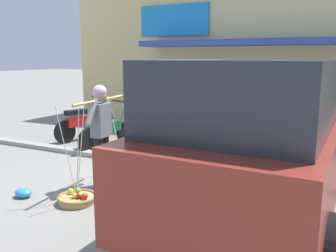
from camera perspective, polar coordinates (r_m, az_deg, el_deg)
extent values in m
plane|color=gray|center=(6.69, -4.39, -7.84)|extent=(90.00, 90.00, 0.00)
cube|color=gray|center=(7.25, -1.53, -5.91)|extent=(20.00, 0.24, 0.10)
cylinder|color=black|center=(6.04, -10.71, -5.77)|extent=(0.15, 0.15, 0.86)
cylinder|color=black|center=(6.19, -9.83, -5.34)|extent=(0.15, 0.15, 0.86)
cube|color=slate|center=(5.96, -10.49, 0.92)|extent=(0.23, 0.36, 0.54)
sphere|color=tan|center=(5.90, -10.62, 4.80)|extent=(0.21, 0.21, 0.21)
sphere|color=#D1A8CC|center=(5.90, -10.64, 5.28)|extent=(0.22, 0.22, 0.22)
cylinder|color=slate|center=(5.73, -11.80, 2.21)|extent=(0.12, 0.34, 0.43)
cylinder|color=slate|center=(6.14, -9.36, 2.84)|extent=(0.12, 0.34, 0.43)
cylinder|color=tan|center=(5.91, -10.59, 3.98)|extent=(0.18, 1.44, 0.04)
cylinder|color=tan|center=(5.67, -14.00, -11.14)|extent=(0.54, 0.54, 0.09)
torus|color=olive|center=(5.65, -14.02, -10.67)|extent=(0.58, 0.58, 0.05)
sphere|color=gold|center=(5.78, -15.00, -9.82)|extent=(0.09, 0.09, 0.09)
sphere|color=gold|center=(5.58, -13.54, -10.45)|extent=(0.09, 0.09, 0.09)
sphere|color=#B1201C|center=(5.57, -13.78, -10.58)|extent=(0.08, 0.08, 0.08)
sphere|color=red|center=(5.52, -12.89, -10.67)|extent=(0.09, 0.09, 0.09)
sphere|color=yellow|center=(5.60, -14.39, -10.47)|extent=(0.09, 0.09, 0.09)
sphere|color=#76B645|center=(5.61, -13.93, -9.77)|extent=(0.09, 0.09, 0.09)
cylinder|color=silver|center=(5.54, -13.51, -3.75)|extent=(0.01, 0.26, 1.36)
cylinder|color=silver|center=(5.47, -15.62, -4.03)|extent=(0.23, 0.14, 1.36)
cylinder|color=silver|center=(5.33, -13.91, -4.33)|extent=(0.23, 0.14, 1.36)
cylinder|color=tan|center=(6.82, -6.97, -7.11)|extent=(0.54, 0.54, 0.09)
torus|color=olive|center=(6.81, -6.98, -6.71)|extent=(0.58, 0.58, 0.05)
sphere|color=#73B344|center=(6.81, -7.65, -6.34)|extent=(0.10, 0.10, 0.10)
sphere|color=#6DA840|center=(6.85, -6.40, -6.21)|extent=(0.10, 0.10, 0.10)
sphere|color=#AD1F1B|center=(6.92, -6.90, -6.11)|extent=(0.08, 0.08, 0.08)
cylinder|color=silver|center=(6.74, -6.53, -0.95)|extent=(0.01, 0.26, 1.36)
cylinder|color=silver|center=(6.65, -8.18, -1.16)|extent=(0.23, 0.14, 1.36)
cylinder|color=silver|center=(6.53, -6.63, -1.33)|extent=(0.23, 0.14, 1.36)
cylinder|color=black|center=(10.13, -9.88, 0.13)|extent=(0.23, 0.58, 0.58)
cylinder|color=black|center=(9.43, -15.83, -0.90)|extent=(0.23, 0.58, 0.58)
cube|color=red|center=(10.08, -9.92, 1.58)|extent=(0.21, 0.31, 0.06)
cube|color=red|center=(9.67, -13.29, 0.82)|extent=(0.43, 0.92, 0.24)
cube|color=black|center=(9.54, -14.24, 2.10)|extent=(0.36, 0.60, 0.12)
cylinder|color=slate|center=(10.00, -10.40, 2.24)|extent=(0.14, 0.30, 0.76)
cylinder|color=black|center=(9.91, -10.85, 4.42)|extent=(0.53, 0.18, 0.04)
sphere|color=silver|center=(10.02, -10.09, 3.71)|extent=(0.11, 0.11, 0.11)
cylinder|color=black|center=(9.19, -6.63, -0.86)|extent=(0.16, 0.59, 0.58)
cylinder|color=black|center=(8.33, -12.31, -2.25)|extent=(0.16, 0.59, 0.58)
cube|color=#19663D|center=(9.14, -6.66, 0.74)|extent=(0.18, 0.30, 0.06)
cube|color=#19663D|center=(8.64, -9.83, -0.21)|extent=(0.33, 0.92, 0.24)
cube|color=black|center=(8.47, -10.74, 1.19)|extent=(0.30, 0.59, 0.12)
cylinder|color=slate|center=(9.05, -7.10, 1.45)|extent=(0.10, 0.30, 0.76)
cylinder|color=black|center=(8.94, -7.50, 3.85)|extent=(0.54, 0.11, 0.04)
sphere|color=silver|center=(9.07, -6.80, 3.08)|extent=(0.11, 0.11, 0.11)
cylinder|color=black|center=(8.78, -0.31, -1.34)|extent=(0.12, 0.58, 0.58)
cylinder|color=black|center=(7.77, -5.02, -2.98)|extent=(0.12, 0.58, 0.58)
cube|color=silver|center=(8.73, -0.31, 0.34)|extent=(0.16, 0.29, 0.06)
cube|color=silver|center=(8.14, -2.92, -0.74)|extent=(0.26, 0.91, 0.24)
cube|color=black|center=(7.95, -3.65, 0.74)|extent=(0.26, 0.57, 0.12)
cylinder|color=slate|center=(8.62, -0.65, 1.08)|extent=(0.08, 0.30, 0.76)
cylinder|color=black|center=(8.50, -0.94, 3.59)|extent=(0.54, 0.07, 0.04)
sphere|color=silver|center=(8.65, -0.38, 2.79)|extent=(0.11, 0.11, 0.11)
cylinder|color=black|center=(8.44, 6.97, -1.92)|extent=(0.11, 0.58, 0.58)
cylinder|color=black|center=(7.34, 3.16, -3.77)|extent=(0.11, 0.58, 0.58)
cube|color=black|center=(8.38, 7.01, -0.18)|extent=(0.16, 0.29, 0.06)
cube|color=black|center=(7.75, 4.92, -1.35)|extent=(0.25, 0.91, 0.24)
cube|color=black|center=(7.54, 4.37, 0.18)|extent=(0.25, 0.57, 0.12)
cylinder|color=slate|center=(8.27, 6.76, 0.59)|extent=(0.08, 0.30, 0.76)
cylinder|color=black|center=(8.14, 6.60, 3.20)|extent=(0.54, 0.07, 0.04)
sphere|color=silver|center=(8.30, 7.01, 2.37)|extent=(0.11, 0.11, 0.11)
cube|color=maroon|center=(5.08, 14.55, -4.07)|extent=(2.02, 4.75, 0.96)
cube|color=#282D38|center=(4.79, 14.60, 5.51)|extent=(1.80, 3.71, 0.76)
cube|color=black|center=(7.43, 18.95, -1.09)|extent=(1.62, 0.14, 0.44)
cylinder|color=black|center=(6.81, 9.53, -4.29)|extent=(0.28, 0.77, 0.76)
cylinder|color=black|center=(4.29, -3.48, -13.30)|extent=(0.28, 0.77, 0.76)
cube|color=silver|center=(7.42, 18.82, -2.51)|extent=(0.44, 0.03, 0.12)
cube|color=#DBC684|center=(12.77, 18.22, 10.09)|extent=(13.00, 5.00, 4.20)
cube|color=#334CA3|center=(9.83, 15.61, 12.53)|extent=(7.15, 1.00, 0.16)
cube|color=#1E84D1|center=(11.25, 0.92, 16.21)|extent=(2.20, 0.08, 0.90)
ellipsoid|color=#3393D1|center=(6.13, -21.69, -9.68)|extent=(0.28, 0.22, 0.14)
cube|color=olive|center=(8.70, 10.95, -2.53)|extent=(0.44, 0.36, 0.32)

